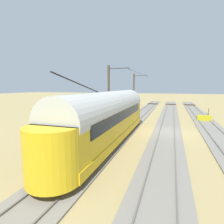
# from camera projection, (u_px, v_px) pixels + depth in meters

# --- Properties ---
(ground_plane) EXTENTS (220.00, 220.00, 0.00)m
(ground_plane) POSITION_uv_depth(u_px,v_px,m) (167.00, 133.00, 18.79)
(ground_plane) COLOR #9E8956
(track_streetcar_siding) EXTENTS (2.80, 80.00, 0.18)m
(track_streetcar_siding) POSITION_uv_depth(u_px,v_px,m) (217.00, 135.00, 17.65)
(track_streetcar_siding) COLOR slate
(track_streetcar_siding) RESTS_ON ground
(track_adjacent_siding) EXTENTS (2.80, 80.00, 0.18)m
(track_adjacent_siding) POSITION_uv_depth(u_px,v_px,m) (167.00, 132.00, 19.08)
(track_adjacent_siding) COLOR slate
(track_adjacent_siding) RESTS_ON ground
(track_third_siding) EXTENTS (2.80, 80.00, 0.18)m
(track_third_siding) POSITION_uv_depth(u_px,v_px,m) (124.00, 129.00, 20.50)
(track_third_siding) COLOR slate
(track_third_siding) RESTS_ON ground
(vintage_streetcar) EXTENTS (2.65, 17.88, 5.19)m
(vintage_streetcar) POSITION_uv_depth(u_px,v_px,m) (109.00, 116.00, 15.36)
(vintage_streetcar) COLOR gold
(vintage_streetcar) RESTS_ON ground
(catenary_pole_foreground) EXTENTS (2.81, 0.28, 7.28)m
(catenary_pole_foreground) POSITION_uv_depth(u_px,v_px,m) (134.00, 91.00, 37.37)
(catenary_pole_foreground) COLOR #423323
(catenary_pole_foreground) RESTS_ON ground
(catenary_pole_mid_near) EXTENTS (2.81, 0.28, 7.28)m
(catenary_pole_mid_near) POSITION_uv_depth(u_px,v_px,m) (109.00, 94.00, 22.78)
(catenary_pole_mid_near) COLOR #423323
(catenary_pole_mid_near) RESTS_ON ground
(overhead_wire_run) EXTENTS (2.61, 19.50, 0.18)m
(overhead_wire_run) POSITION_uv_depth(u_px,v_px,m) (140.00, 74.00, 29.49)
(overhead_wire_run) COLOR black
(overhead_wire_run) RESTS_ON ground
(switch_stand) EXTENTS (0.50, 0.30, 1.24)m
(switch_stand) POSITION_uv_depth(u_px,v_px,m) (208.00, 112.00, 29.57)
(switch_stand) COLOR black
(switch_stand) RESTS_ON ground
(track_end_bumper) EXTENTS (1.80, 0.60, 0.80)m
(track_end_bumper) POSITION_uv_depth(u_px,v_px,m) (204.00, 118.00, 25.05)
(track_end_bumper) COLOR #B2A519
(track_end_bumper) RESTS_ON ground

